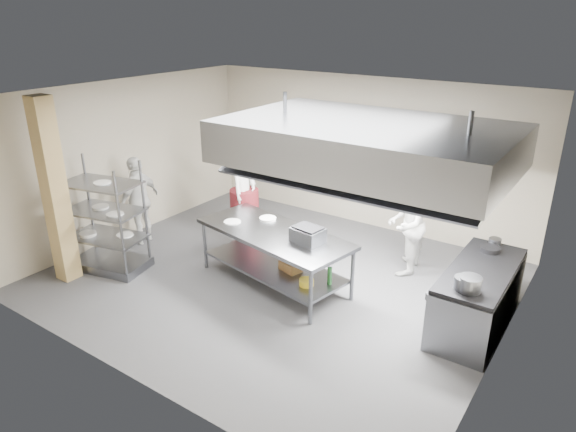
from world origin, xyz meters
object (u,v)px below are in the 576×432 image
Objects in this scene: stockpot at (470,284)px; chef_head at (243,193)px; pass_rack at (105,217)px; chef_line at (406,223)px; griddle at (308,235)px; cooking_range at (477,299)px; island at (274,258)px; chef_plating at (139,200)px.

chef_head is at bearing 166.22° from stockpot.
pass_rack is 1.08× the size of chef_line.
cooking_range is at bearing 23.27° from griddle.
stockpot reaches higher than island.
chef_head reaches higher than cooking_range.
pass_rack is 1.13m from chef_plating.
chef_line reaches higher than griddle.
chef_line is 4.89m from chef_plating.
chef_line is at bearing 55.79° from island.
chef_plating is (-1.59, -1.12, -0.13)m from chef_head.
cooking_range is (3.04, 0.62, -0.04)m from island.
griddle is 1.62× the size of stockpot.
chef_line is (4.21, 2.72, -0.07)m from pass_rack.
chef_line is at bearing 101.96° from chef_plating.
island is at bearing -53.60° from chef_line.
island is at bearing 83.94° from chef_plating.
pass_rack is 6.75× the size of stockpot.
chef_line is at bearing 132.35° from stockpot.
chef_head is at bearing -88.41° from chef_line.
pass_rack is (-2.66, -1.16, 0.49)m from island.
chef_line is 3.86× the size of griddle.
chef_head is at bearing 117.14° from chef_plating.
island is 1.49× the size of chef_line.
island is 1.84m from chef_head.
stockpot is (0.03, -0.71, 0.58)m from cooking_range.
cooking_range is 4.54m from chef_head.
pass_rack is 0.98× the size of chef_head.
chef_line is 1.84m from griddle.
cooking_range is 0.91m from stockpot.
stockpot is (1.51, -1.66, 0.12)m from chef_line.
chef_line is at bearing -94.22° from chef_head.
stockpot is (5.73, 1.07, 0.05)m from pass_rack.
chef_plating is (-3.04, -0.10, 0.39)m from island.
pass_rack is 5.82m from stockpot.
pass_rack is at bearing -169.45° from stockpot.
cooking_range is 1.19× the size of chef_plating.
pass_rack is 5.02m from chef_line.
stockpot is at bearing -87.48° from cooking_range.
island is 3.10m from cooking_range.
chef_plating is at bearing 96.99° from pass_rack.
chef_head is 1.95m from chef_plating.
chef_plating is at bearing -179.88° from stockpot.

